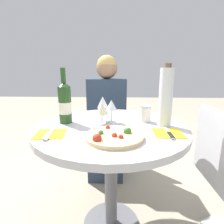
# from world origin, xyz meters

# --- Properties ---
(ground_plane) EXTENTS (12.00, 12.00, 0.00)m
(ground_plane) POSITION_xyz_m (0.00, 0.00, 0.00)
(ground_plane) COLOR #9E937F
(ground_plane) RESTS_ON ground
(dining_table) EXTENTS (0.91, 0.91, 0.73)m
(dining_table) POSITION_xyz_m (0.00, 0.00, 0.60)
(dining_table) COLOR slate
(dining_table) RESTS_ON ground_plane
(chair_behind_diner) EXTENTS (0.40, 0.40, 0.84)m
(chair_behind_diner) POSITION_xyz_m (-0.08, 0.83, 0.42)
(chair_behind_diner) COLOR #ADADB2
(chair_behind_diner) RESTS_ON ground_plane
(seated_diner) EXTENTS (0.39, 0.42, 1.20)m
(seated_diner) POSITION_xyz_m (-0.08, 0.69, 0.55)
(seated_diner) COLOR #28384C
(seated_diner) RESTS_ON ground_plane
(pizza_large) EXTENTS (0.29, 0.29, 0.05)m
(pizza_large) POSITION_xyz_m (0.02, -0.21, 0.74)
(pizza_large) COLOR #E5C17F
(pizza_large) RESTS_ON dining_table
(wine_bottle) EXTENTS (0.08, 0.08, 0.34)m
(wine_bottle) POSITION_xyz_m (-0.29, 0.05, 0.86)
(wine_bottle) COLOR #23471E
(wine_bottle) RESTS_ON dining_table
(tall_carafe) EXTENTS (0.08, 0.08, 0.36)m
(tall_carafe) POSITION_xyz_m (0.32, -0.00, 0.90)
(tall_carafe) COLOR silver
(tall_carafe) RESTS_ON dining_table
(sugar_shaker) EXTENTS (0.07, 0.07, 0.11)m
(sugar_shaker) POSITION_xyz_m (0.22, 0.09, 0.78)
(sugar_shaker) COLOR silver
(sugar_shaker) RESTS_ON dining_table
(wine_glass_center) EXTENTS (0.07, 0.07, 0.14)m
(wine_glass_center) POSITION_xyz_m (-0.00, 0.07, 0.84)
(wine_glass_center) COLOR silver
(wine_glass_center) RESTS_ON dining_table
(wine_glass_back_left) EXTENTS (0.07, 0.07, 0.16)m
(wine_glass_back_left) POSITION_xyz_m (-0.06, 0.11, 0.85)
(wine_glass_back_left) COLOR silver
(wine_glass_back_left) RESTS_ON dining_table
(wine_glass_front_left) EXTENTS (0.08, 0.08, 0.14)m
(wine_glass_front_left) POSITION_xyz_m (-0.06, 0.03, 0.83)
(wine_glass_front_left) COLOR silver
(wine_glass_front_left) RESTS_ON dining_table
(place_setting_left) EXTENTS (0.17, 0.19, 0.01)m
(place_setting_left) POSITION_xyz_m (-0.31, -0.17, 0.73)
(place_setting_left) COLOR yellow
(place_setting_left) RESTS_ON dining_table
(place_setting_right) EXTENTS (0.15, 0.19, 0.01)m
(place_setting_right) POSITION_xyz_m (0.31, -0.13, 0.73)
(place_setting_right) COLOR yellow
(place_setting_right) RESTS_ON dining_table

